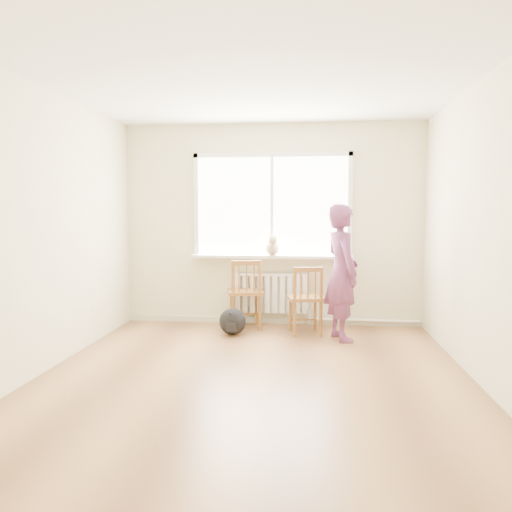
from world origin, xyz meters
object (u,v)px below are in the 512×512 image
(chair_right, at_px, (306,300))
(cat, at_px, (273,247))
(backpack, at_px, (233,322))
(chair_left, at_px, (246,294))
(person, at_px, (342,272))

(chair_right, bearing_deg, cat, -52.67)
(backpack, bearing_deg, chair_left, 69.06)
(chair_left, xyz_separation_m, person, (1.20, -0.41, 0.35))
(person, xyz_separation_m, cat, (-0.86, 0.58, 0.26))
(chair_right, xyz_separation_m, backpack, (-0.91, -0.10, -0.27))
(backpack, bearing_deg, person, -3.70)
(person, relative_size, cat, 3.69)
(chair_left, height_order, person, person)
(chair_right, relative_size, cat, 1.96)
(cat, height_order, backpack, cat)
(chair_left, height_order, cat, cat)
(chair_left, xyz_separation_m, cat, (0.34, 0.17, 0.61))
(chair_right, relative_size, backpack, 2.58)
(chair_right, distance_m, cat, 0.87)
(chair_left, height_order, chair_right, chair_left)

